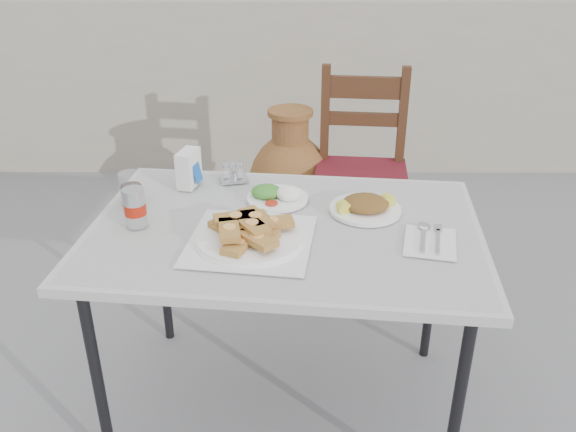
{
  "coord_description": "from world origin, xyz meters",
  "views": [
    {
      "loc": [
        -0.16,
        -1.78,
        1.77
      ],
      "look_at": [
        -0.16,
        0.09,
        0.81
      ],
      "focal_mm": 38.0,
      "sensor_mm": 36.0,
      "label": 1
    }
  ],
  "objects_px": {
    "soda_can": "(135,207)",
    "condiment_caddy": "(234,174)",
    "cafe_table": "(285,240)",
    "pide_plate": "(250,231)",
    "chair": "(361,172)",
    "napkin_holder": "(189,168)",
    "salad_chopped_plate": "(366,206)",
    "cola_glass": "(132,190)",
    "terracotta_urn": "(290,186)",
    "salad_rice_plate": "(277,195)"
  },
  "relations": [
    {
      "from": "salad_rice_plate",
      "to": "napkin_holder",
      "type": "height_order",
      "value": "napkin_holder"
    },
    {
      "from": "salad_chopped_plate",
      "to": "condiment_caddy",
      "type": "bearing_deg",
      "value": 151.28
    },
    {
      "from": "salad_chopped_plate",
      "to": "soda_can",
      "type": "xyz_separation_m",
      "value": [
        -0.78,
        -0.11,
        0.05
      ]
    },
    {
      "from": "pide_plate",
      "to": "salad_chopped_plate",
      "type": "distance_m",
      "value": 0.45
    },
    {
      "from": "chair",
      "to": "cola_glass",
      "type": "bearing_deg",
      "value": -130.36
    },
    {
      "from": "cafe_table",
      "to": "condiment_caddy",
      "type": "relative_size",
      "value": 11.53
    },
    {
      "from": "pide_plate",
      "to": "terracotta_urn",
      "type": "height_order",
      "value": "pide_plate"
    },
    {
      "from": "salad_rice_plate",
      "to": "soda_can",
      "type": "relative_size",
      "value": 1.69
    },
    {
      "from": "cafe_table",
      "to": "pide_plate",
      "type": "bearing_deg",
      "value": -135.8
    },
    {
      "from": "salad_chopped_plate",
      "to": "condiment_caddy",
      "type": "xyz_separation_m",
      "value": [
        -0.49,
        0.27,
        0.0
      ]
    },
    {
      "from": "cafe_table",
      "to": "soda_can",
      "type": "height_order",
      "value": "soda_can"
    },
    {
      "from": "cola_glass",
      "to": "napkin_holder",
      "type": "xyz_separation_m",
      "value": [
        0.18,
        0.16,
        0.02
      ]
    },
    {
      "from": "napkin_holder",
      "to": "chair",
      "type": "distance_m",
      "value": 1.1
    },
    {
      "from": "cafe_table",
      "to": "napkin_holder",
      "type": "height_order",
      "value": "napkin_holder"
    },
    {
      "from": "pide_plate",
      "to": "condiment_caddy",
      "type": "height_order",
      "value": "pide_plate"
    },
    {
      "from": "salad_chopped_plate",
      "to": "terracotta_urn",
      "type": "relative_size",
      "value": 0.31
    },
    {
      "from": "salad_rice_plate",
      "to": "chair",
      "type": "xyz_separation_m",
      "value": [
        0.41,
        0.87,
        -0.28
      ]
    },
    {
      "from": "cola_glass",
      "to": "chair",
      "type": "height_order",
      "value": "chair"
    },
    {
      "from": "cola_glass",
      "to": "terracotta_urn",
      "type": "relative_size",
      "value": 0.14
    },
    {
      "from": "napkin_holder",
      "to": "condiment_caddy",
      "type": "relative_size",
      "value": 1.15
    },
    {
      "from": "terracotta_urn",
      "to": "condiment_caddy",
      "type": "bearing_deg",
      "value": -103.96
    },
    {
      "from": "pide_plate",
      "to": "napkin_holder",
      "type": "xyz_separation_m",
      "value": [
        -0.26,
        0.44,
        0.03
      ]
    },
    {
      "from": "cafe_table",
      "to": "condiment_caddy",
      "type": "distance_m",
      "value": 0.43
    },
    {
      "from": "cafe_table",
      "to": "pide_plate",
      "type": "height_order",
      "value": "pide_plate"
    },
    {
      "from": "soda_can",
      "to": "cafe_table",
      "type": "bearing_deg",
      "value": -0.17
    },
    {
      "from": "condiment_caddy",
      "to": "chair",
      "type": "distance_m",
      "value": 0.95
    },
    {
      "from": "condiment_caddy",
      "to": "cola_glass",
      "type": "bearing_deg",
      "value": -149.73
    },
    {
      "from": "soda_can",
      "to": "terracotta_urn",
      "type": "xyz_separation_m",
      "value": [
        0.52,
        1.27,
        -0.49
      ]
    },
    {
      "from": "cafe_table",
      "to": "salad_chopped_plate",
      "type": "relative_size",
      "value": 5.54
    },
    {
      "from": "salad_rice_plate",
      "to": "cola_glass",
      "type": "xyz_separation_m",
      "value": [
        -0.52,
        -0.03,
        0.03
      ]
    },
    {
      "from": "pide_plate",
      "to": "napkin_holder",
      "type": "relative_size",
      "value": 3.16
    },
    {
      "from": "soda_can",
      "to": "condiment_caddy",
      "type": "xyz_separation_m",
      "value": [
        0.3,
        0.37,
        -0.04
      ]
    },
    {
      "from": "chair",
      "to": "terracotta_urn",
      "type": "height_order",
      "value": "chair"
    },
    {
      "from": "salad_rice_plate",
      "to": "salad_chopped_plate",
      "type": "xyz_separation_m",
      "value": [
        0.31,
        -0.09,
        0.0
      ]
    },
    {
      "from": "soda_can",
      "to": "condiment_caddy",
      "type": "bearing_deg",
      "value": 51.57
    },
    {
      "from": "condiment_caddy",
      "to": "pide_plate",
      "type": "bearing_deg",
      "value": -79.06
    },
    {
      "from": "soda_can",
      "to": "chair",
      "type": "distance_m",
      "value": 1.42
    },
    {
      "from": "salad_chopped_plate",
      "to": "soda_can",
      "type": "distance_m",
      "value": 0.79
    },
    {
      "from": "napkin_holder",
      "to": "pide_plate",
      "type": "bearing_deg",
      "value": -44.42
    },
    {
      "from": "cafe_table",
      "to": "cola_glass",
      "type": "xyz_separation_m",
      "value": [
        -0.55,
        0.17,
        0.11
      ]
    },
    {
      "from": "cafe_table",
      "to": "terracotta_urn",
      "type": "relative_size",
      "value": 1.73
    },
    {
      "from": "condiment_caddy",
      "to": "salad_rice_plate",
      "type": "bearing_deg",
      "value": -45.7
    },
    {
      "from": "napkin_holder",
      "to": "cafe_table",
      "type": "bearing_deg",
      "value": -26.89
    },
    {
      "from": "condiment_caddy",
      "to": "soda_can",
      "type": "bearing_deg",
      "value": -128.43
    },
    {
      "from": "cola_glass",
      "to": "chair",
      "type": "bearing_deg",
      "value": 43.81
    },
    {
      "from": "cafe_table",
      "to": "chair",
      "type": "height_order",
      "value": "chair"
    },
    {
      "from": "pide_plate",
      "to": "condiment_caddy",
      "type": "xyz_separation_m",
      "value": [
        -0.09,
        0.48,
        -0.01
      ]
    },
    {
      "from": "napkin_holder",
      "to": "terracotta_urn",
      "type": "distance_m",
      "value": 1.13
    },
    {
      "from": "napkin_holder",
      "to": "cola_glass",
      "type": "bearing_deg",
      "value": -124.49
    },
    {
      "from": "cafe_table",
      "to": "soda_can",
      "type": "bearing_deg",
      "value": 179.83
    }
  ]
}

